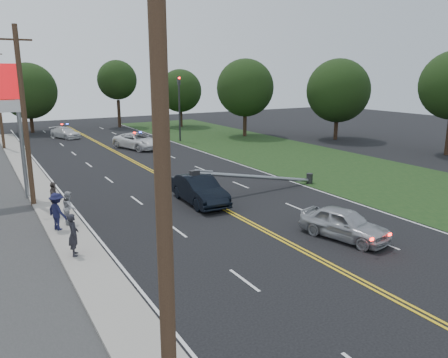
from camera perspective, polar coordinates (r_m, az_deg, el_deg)
ground at (r=20.12m, az=8.52°, el=-8.33°), size 120.00×120.00×0.00m
sidewalk at (r=25.80m, az=-21.27°, el=-3.99°), size 1.80×70.00×0.12m
grass_verge at (r=35.98m, az=15.50°, el=1.23°), size 12.00×80.00×0.01m
centerline_yellow at (r=28.18m, az=-4.21°, el=-1.71°), size 0.36×80.00×0.00m
traffic_signal at (r=48.90m, az=-5.86°, el=9.84°), size 0.28×0.41×7.05m
fallen_streetlight at (r=28.35m, az=5.18°, el=0.26°), size 9.36×0.44×1.91m
utility_pole_near at (r=7.38m, az=-7.82°, el=-5.67°), size 1.60×0.28×10.00m
utility_pole_mid at (r=26.70m, az=-24.61°, el=7.31°), size 1.60×0.28×10.00m
tree_6 at (r=60.79m, az=-24.19°, el=10.45°), size 6.95×6.95×8.70m
tree_7 at (r=62.92m, az=-13.79°, el=12.44°), size 5.33×5.33×9.14m
tree_8 at (r=62.21m, az=-5.73°, el=11.39°), size 5.91×5.91×7.94m
tree_9 at (r=52.52m, az=2.79°, el=11.81°), size 6.73×6.73×9.09m
tree_13 at (r=51.41m, az=14.69°, el=11.10°), size 7.05×7.05×9.02m
crashed_sedan at (r=25.62m, az=-3.24°, el=-1.40°), size 1.90×5.02×1.63m
waiting_sedan at (r=20.99m, az=15.44°, el=-5.64°), size 2.70×4.52×1.44m
emergency_a at (r=44.88m, az=-11.19°, el=4.90°), size 4.30×6.20×1.57m
emergency_b at (r=54.47m, az=-20.01°, el=5.70°), size 3.28×4.67×1.26m
bystander_a at (r=19.13m, az=-19.07°, el=-6.87°), size 0.55×0.73×1.80m
bystander_b at (r=23.18m, az=-19.55°, el=-3.51°), size 0.84×0.96×1.66m
bystander_c at (r=22.44m, az=-20.95°, el=-3.96°), size 1.13×1.36×1.82m
bystander_d at (r=24.85m, az=-21.34°, el=-2.38°), size 0.66×1.11×1.78m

